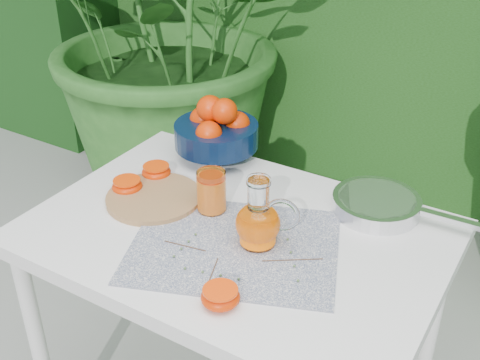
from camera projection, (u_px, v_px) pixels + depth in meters
The scene contains 10 objects.
potted_plant_left at pixel (179, 17), 2.70m from camera, with size 1.75×1.75×1.75m, color #275E20.
white_table at pixel (236, 256), 1.51m from camera, with size 1.00×0.70×0.75m.
placemat at pixel (234, 246), 1.41m from camera, with size 0.48×0.37×0.00m, color #0C1C46.
cutting_board at pixel (154, 198), 1.58m from camera, with size 0.25×0.25×0.02m, color #A36E49.
fruit_bowl at pixel (217, 130), 1.76m from camera, with size 0.30×0.30×0.20m.
juice_pitcher at pixel (259, 222), 1.39m from camera, with size 0.16×0.13×0.17m.
juice_tumbler at pixel (212, 192), 1.52m from camera, with size 0.09×0.09×0.11m.
saute_pan at pixel (378, 204), 1.53m from camera, with size 0.40×0.23×0.04m.
orange_halves at pixel (163, 211), 1.51m from camera, with size 0.56×0.45×0.04m.
thyme_sprigs at pixel (232, 259), 1.36m from camera, with size 0.35×0.26×0.01m.
Camera 1 is at (0.77, -0.97, 1.59)m, focal length 45.00 mm.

